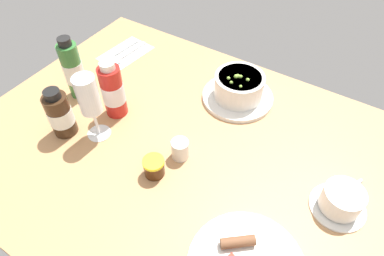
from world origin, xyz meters
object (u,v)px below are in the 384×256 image
(wine_glass, at_px, (89,98))
(jam_jar, at_px, (154,167))
(sauce_bottle_red, at_px, (113,91))
(sauce_bottle_brown, at_px, (60,114))
(porridge_bowl, at_px, (239,88))
(coffee_cup, at_px, (342,200))
(creamer_jug, at_px, (180,149))
(sauce_bottle_green, at_px, (74,70))
(cutlery_setting, at_px, (124,53))

(wine_glass, distance_m, jam_jar, 0.23)
(jam_jar, height_order, sauce_bottle_red, sauce_bottle_red)
(sauce_bottle_brown, bearing_deg, sauce_bottle_red, -117.63)
(porridge_bowl, relative_size, coffee_cup, 1.57)
(porridge_bowl, bearing_deg, wine_glass, 52.20)
(wine_glass, bearing_deg, sauce_bottle_brown, 25.95)
(coffee_cup, distance_m, creamer_jug, 0.38)
(creamer_jug, relative_size, sauce_bottle_brown, 0.41)
(creamer_jug, xyz_separation_m, sauce_bottle_green, (0.38, -0.04, 0.06))
(sauce_bottle_brown, bearing_deg, coffee_cup, -166.93)
(jam_jar, bearing_deg, sauce_bottle_brown, 3.15)
(coffee_cup, bearing_deg, sauce_bottle_brown, 13.07)
(sauce_bottle_brown, bearing_deg, wine_glass, -154.05)
(coffee_cup, xyz_separation_m, wine_glass, (0.60, 0.12, 0.10))
(sauce_bottle_brown, distance_m, sauce_bottle_green, 0.15)
(porridge_bowl, distance_m, creamer_jug, 0.27)
(creamer_jug, bearing_deg, coffee_cup, -169.99)
(sauce_bottle_brown, height_order, sauce_bottle_red, sauce_bottle_red)
(porridge_bowl, bearing_deg, cutlery_setting, 0.69)
(jam_jar, bearing_deg, coffee_cup, -160.34)
(cutlery_setting, height_order, sauce_bottle_green, sauce_bottle_green)
(coffee_cup, distance_m, wine_glass, 0.62)
(porridge_bowl, xyz_separation_m, creamer_jug, (0.02, 0.27, -0.01))
(cutlery_setting, xyz_separation_m, jam_jar, (-0.38, 0.34, 0.02))
(sauce_bottle_green, bearing_deg, creamer_jug, 174.26)
(coffee_cup, xyz_separation_m, sauce_bottle_brown, (0.68, 0.16, 0.03))
(coffee_cup, bearing_deg, porridge_bowl, -29.77)
(porridge_bowl, bearing_deg, jam_jar, 82.16)
(jam_jar, distance_m, sauce_bottle_green, 0.38)
(wine_glass, xyz_separation_m, sauce_bottle_red, (0.01, -0.09, -0.05))
(cutlery_setting, height_order, sauce_bottle_red, sauce_bottle_red)
(sauce_bottle_green, distance_m, sauce_bottle_red, 0.14)
(cutlery_setting, height_order, sauce_bottle_brown, sauce_bottle_brown)
(wine_glass, bearing_deg, sauce_bottle_green, -29.89)
(porridge_bowl, height_order, coffee_cup, porridge_bowl)
(cutlery_setting, xyz_separation_m, sauce_bottle_brown, (-0.10, 0.36, 0.06))
(wine_glass, relative_size, sauce_bottle_brown, 1.34)
(porridge_bowl, relative_size, sauce_bottle_red, 1.21)
(wine_glass, height_order, sauce_bottle_green, same)
(coffee_cup, relative_size, creamer_jug, 2.26)
(cutlery_setting, distance_m, creamer_jug, 0.48)
(cutlery_setting, distance_m, sauce_bottle_red, 0.29)
(creamer_jug, bearing_deg, sauce_bottle_red, -8.83)
(sauce_bottle_brown, relative_size, sauce_bottle_green, 0.75)
(sauce_bottle_green, height_order, sauce_bottle_red, sauce_bottle_green)
(wine_glass, relative_size, sauce_bottle_green, 1.00)
(creamer_jug, relative_size, jam_jar, 1.12)
(porridge_bowl, distance_m, wine_glass, 0.42)
(coffee_cup, relative_size, wine_glass, 0.69)
(jam_jar, bearing_deg, sauce_bottle_green, -17.71)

